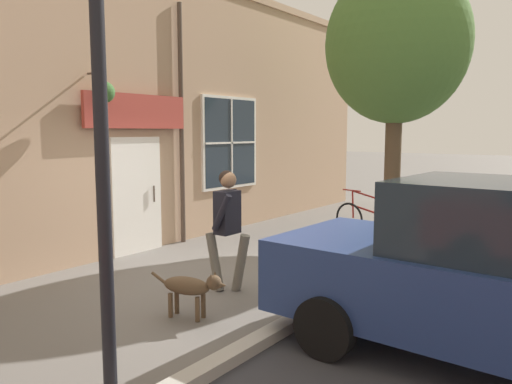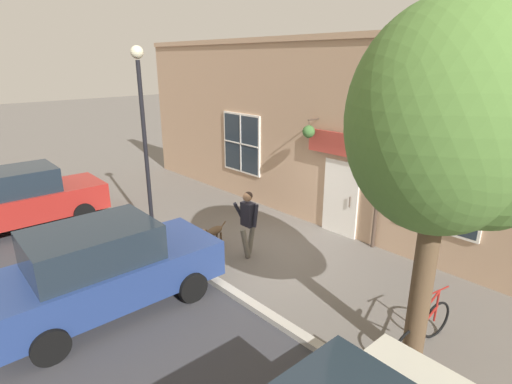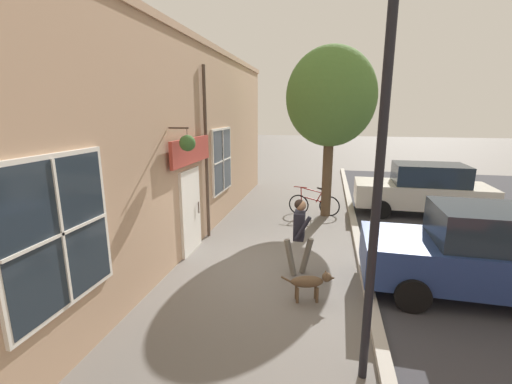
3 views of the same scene
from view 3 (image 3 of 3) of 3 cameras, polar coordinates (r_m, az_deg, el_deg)
The scene contains 9 objects.
ground_plane at distance 7.95m, azimuth 2.82°, elevation -12.52°, with size 90.00×90.00×0.00m, color #66605B.
storefront_facade at distance 7.91m, azimuth -14.06°, elevation 6.99°, with size 0.95×18.00×5.30m.
pedestrian_walking at distance 7.35m, azimuth 7.23°, elevation -6.32°, with size 0.63×0.55×1.68m.
dog_on_leash at distance 6.62m, azimuth 9.02°, elevation -14.57°, with size 1.00×0.38×0.59m.
street_tree_by_curb at distance 11.58m, azimuth 12.11°, elevation 14.57°, with size 2.84×2.67×5.48m.
leaning_bicycle at distance 11.86m, azimuth 9.62°, elevation -1.98°, with size 1.74×0.21×1.01m.
parked_car_mid_block at distance 7.78m, azimuth 34.03°, elevation -8.44°, with size 4.35×2.03×1.75m.
parked_car_far_end at distance 12.96m, azimuth 26.02°, elevation 0.42°, with size 4.35×2.03×1.75m.
street_lamp at distance 4.15m, azimuth 20.36°, elevation 9.63°, with size 0.32×0.32×4.99m.
Camera 3 is at (1.10, -7.08, 3.45)m, focal length 24.00 mm.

